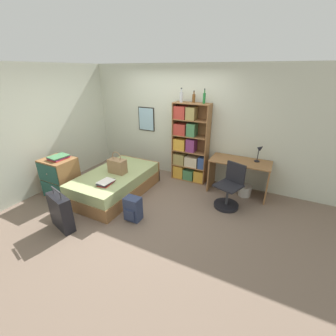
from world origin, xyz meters
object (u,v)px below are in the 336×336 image
object	(u,v)px
dresser	(61,177)
bottle_green	(181,97)
book_stack_on_bed	(106,182)
bookcase	(188,147)
desk	(239,171)
desk_lamp	(260,151)
desk_chair	(229,193)
backpack	(133,209)
bottle_brown	(194,98)
suitcase	(61,212)
magazine_pile_on_dresser	(59,157)
bottle_clear	(204,98)
bed	(116,183)
waste_bin	(245,191)
handbag	(117,166)

from	to	relation	value
dresser	bottle_green	xyz separation A→B (m)	(1.88, 1.87, 1.52)
book_stack_on_bed	bookcase	size ratio (longest dim) A/B	0.20
bookcase	desk	world-z (taller)	bookcase
desk_lamp	desk_chair	world-z (taller)	desk_lamp
desk	backpack	world-z (taller)	desk
bottle_brown	backpack	world-z (taller)	bottle_brown
book_stack_on_bed	suitcase	bearing A→B (deg)	-104.79
book_stack_on_bed	magazine_pile_on_dresser	world-z (taller)	magazine_pile_on_dresser
bottle_clear	desk_chair	world-z (taller)	bottle_clear
suitcase	bottle_clear	size ratio (longest dim) A/B	2.49
bed	bottle_clear	bearing A→B (deg)	43.03
desk_chair	backpack	world-z (taller)	desk_chair
suitcase	waste_bin	world-z (taller)	suitcase
bed	handbag	xyz separation A→B (m)	(0.05, 0.02, 0.40)
bookcase	bottle_brown	distance (m)	1.10
suitcase	bottle_brown	world-z (taller)	bottle_brown
bottle_clear	desk	xyz separation A→B (m)	(0.91, -0.13, -1.41)
bed	dresser	xyz separation A→B (m)	(-0.96, -0.59, 0.17)
bottle_brown	desk_lamp	distance (m)	1.75
suitcase	waste_bin	size ratio (longest dim) A/B	2.82
bottle_clear	bottle_brown	bearing A→B (deg)	169.22
desk_chair	bottle_clear	bearing A→B (deg)	138.95
bed	desk_chair	distance (m)	2.34
bottle_brown	desk_lamp	world-z (taller)	bottle_brown
bottle_green	bottle_clear	world-z (taller)	bottle_green
bottle_clear	book_stack_on_bed	bearing A→B (deg)	-124.65
handbag	book_stack_on_bed	world-z (taller)	handbag
bookcase	magazine_pile_on_dresser	bearing A→B (deg)	-137.44
handbag	bottle_brown	bearing A→B (deg)	50.40
desk_lamp	waste_bin	world-z (taller)	desk_lamp
bottle_green	waste_bin	world-z (taller)	bottle_green
bed	bookcase	size ratio (longest dim) A/B	1.04
bottle_green	backpack	bearing A→B (deg)	-91.42
bottle_clear	backpack	distance (m)	2.65
backpack	book_stack_on_bed	bearing A→B (deg)	168.46
bottle_brown	desk	world-z (taller)	bottle_brown
desk	desk_lamp	distance (m)	0.58
desk	backpack	xyz separation A→B (m)	(-1.45, -1.81, -0.30)
book_stack_on_bed	suitcase	size ratio (longest dim) A/B	0.49
bottle_green	bottle_clear	bearing A→B (deg)	4.30
bookcase	backpack	bearing A→B (deg)	-96.86
desk_lamp	backpack	world-z (taller)	desk_lamp
magazine_pile_on_dresser	bottle_green	bearing A→B (deg)	44.70
desk_lamp	desk_chair	bearing A→B (deg)	-117.31
book_stack_on_bed	suitcase	distance (m)	0.92
dresser	desk_chair	world-z (taller)	desk_chair
desk	book_stack_on_bed	bearing A→B (deg)	-142.11
suitcase	desk_chair	size ratio (longest dim) A/B	0.85
book_stack_on_bed	waste_bin	bearing A→B (deg)	34.79
dresser	bottle_green	distance (m)	3.05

